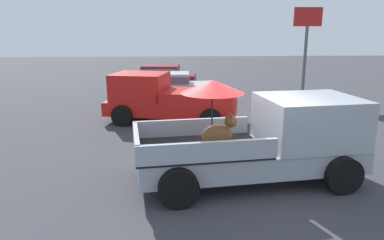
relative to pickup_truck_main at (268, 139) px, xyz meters
name	(u,v)px	position (x,y,z in m)	size (l,w,h in m)	color
ground_plane	(248,180)	(-0.44, -0.05, -0.98)	(80.00, 80.00, 0.00)	#38383D
pickup_truck_main	(268,139)	(0.00, 0.00, 0.00)	(5.23, 2.73, 2.36)	black
pickup_truck_red	(166,99)	(-2.33, 5.60, -0.11)	(5.09, 3.06, 1.80)	black
parked_sedan_near	(160,75)	(-2.75, 13.77, -0.24)	(4.51, 2.44, 1.33)	black
parked_sedan_far	(169,85)	(-2.21, 9.98, -0.24)	(4.36, 2.10, 1.33)	black
motel_sign	(307,34)	(4.61, 10.15, 2.17)	(1.40, 0.16, 4.44)	#59595B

